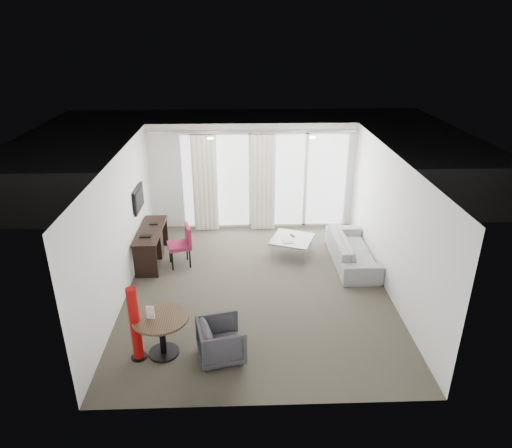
{
  "coord_description": "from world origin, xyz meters",
  "views": [
    {
      "loc": [
        -0.29,
        -7.65,
        4.75
      ],
      "look_at": [
        0.0,
        0.6,
        1.1
      ],
      "focal_mm": 32.0,
      "sensor_mm": 36.0,
      "label": 1
    }
  ],
  "objects_px": {
    "tub_armchair": "(221,341)",
    "desk_chair": "(179,246)",
    "red_lamp": "(135,324)",
    "sofa": "(352,250)",
    "round_table": "(162,335)",
    "desk": "(152,245)",
    "rattan_chair_b": "(303,186)",
    "rattan_chair_a": "(298,189)",
    "coffee_table": "(292,246)"
  },
  "relations": [
    {
      "from": "tub_armchair",
      "to": "rattan_chair_b",
      "type": "relative_size",
      "value": 0.85
    },
    {
      "from": "red_lamp",
      "to": "rattan_chair_a",
      "type": "bearing_deg",
      "value": 63.45
    },
    {
      "from": "tub_armchair",
      "to": "desk_chair",
      "type": "bearing_deg",
      "value": 5.67
    },
    {
      "from": "desk_chair",
      "to": "round_table",
      "type": "distance_m",
      "value": 2.87
    },
    {
      "from": "desk",
      "to": "coffee_table",
      "type": "bearing_deg",
      "value": 3.95
    },
    {
      "from": "rattan_chair_a",
      "to": "desk_chair",
      "type": "bearing_deg",
      "value": -132.51
    },
    {
      "from": "tub_armchair",
      "to": "rattan_chair_a",
      "type": "height_order",
      "value": "rattan_chair_a"
    },
    {
      "from": "round_table",
      "to": "red_lamp",
      "type": "xyz_separation_m",
      "value": [
        -0.37,
        -0.08,
        0.28
      ]
    },
    {
      "from": "desk",
      "to": "tub_armchair",
      "type": "relative_size",
      "value": 2.27
    },
    {
      "from": "desk_chair",
      "to": "red_lamp",
      "type": "distance_m",
      "value": 2.97
    },
    {
      "from": "desk_chair",
      "to": "desk",
      "type": "bearing_deg",
      "value": 145.24
    },
    {
      "from": "rattan_chair_a",
      "to": "sofa",
      "type": "bearing_deg",
      "value": -80.82
    },
    {
      "from": "coffee_table",
      "to": "rattan_chair_a",
      "type": "height_order",
      "value": "rattan_chair_a"
    },
    {
      "from": "rattan_chair_b",
      "to": "coffee_table",
      "type": "bearing_deg",
      "value": -105.48
    },
    {
      "from": "desk",
      "to": "red_lamp",
      "type": "distance_m",
      "value": 3.19
    },
    {
      "from": "desk_chair",
      "to": "rattan_chair_b",
      "type": "distance_m",
      "value": 5.0
    },
    {
      "from": "round_table",
      "to": "rattan_chair_b",
      "type": "height_order",
      "value": "rattan_chair_b"
    },
    {
      "from": "round_table",
      "to": "rattan_chair_a",
      "type": "xyz_separation_m",
      "value": [
        2.87,
        6.39,
        0.08
      ]
    },
    {
      "from": "round_table",
      "to": "red_lamp",
      "type": "height_order",
      "value": "red_lamp"
    },
    {
      "from": "round_table",
      "to": "red_lamp",
      "type": "distance_m",
      "value": 0.47
    },
    {
      "from": "desk",
      "to": "rattan_chair_a",
      "type": "distance_m",
      "value": 4.86
    },
    {
      "from": "red_lamp",
      "to": "sofa",
      "type": "bearing_deg",
      "value": 36.4
    },
    {
      "from": "desk_chair",
      "to": "red_lamp",
      "type": "xyz_separation_m",
      "value": [
        -0.3,
        -2.95,
        0.17
      ]
    },
    {
      "from": "desk",
      "to": "rattan_chair_b",
      "type": "xyz_separation_m",
      "value": [
        3.75,
        3.68,
        0.04
      ]
    },
    {
      "from": "red_lamp",
      "to": "sofa",
      "type": "xyz_separation_m",
      "value": [
        3.98,
        2.94,
        -0.32
      ]
    },
    {
      "from": "tub_armchair",
      "to": "coffee_table",
      "type": "relative_size",
      "value": 0.81
    },
    {
      "from": "red_lamp",
      "to": "tub_armchair",
      "type": "height_order",
      "value": "red_lamp"
    },
    {
      "from": "desk_chair",
      "to": "sofa",
      "type": "height_order",
      "value": "desk_chair"
    },
    {
      "from": "desk",
      "to": "sofa",
      "type": "xyz_separation_m",
      "value": [
        4.3,
        -0.22,
        -0.07
      ]
    },
    {
      "from": "desk_chair",
      "to": "rattan_chair_a",
      "type": "height_order",
      "value": "desk_chair"
    },
    {
      "from": "sofa",
      "to": "round_table",
      "type": "bearing_deg",
      "value": 128.3
    },
    {
      "from": "round_table",
      "to": "coffee_table",
      "type": "height_order",
      "value": "round_table"
    },
    {
      "from": "tub_armchair",
      "to": "rattan_chair_a",
      "type": "xyz_separation_m",
      "value": [
        1.95,
        6.52,
        0.11
      ]
    },
    {
      "from": "desk_chair",
      "to": "rattan_chair_b",
      "type": "xyz_separation_m",
      "value": [
        3.14,
        3.89,
        -0.04
      ]
    },
    {
      "from": "round_table",
      "to": "desk",
      "type": "bearing_deg",
      "value": 102.63
    },
    {
      "from": "red_lamp",
      "to": "coffee_table",
      "type": "xyz_separation_m",
      "value": [
        2.73,
        3.37,
        -0.43
      ]
    },
    {
      "from": "coffee_table",
      "to": "desk_chair",
      "type": "bearing_deg",
      "value": -170.08
    },
    {
      "from": "tub_armchair",
      "to": "red_lamp",
      "type": "bearing_deg",
      "value": 75.58
    },
    {
      "from": "coffee_table",
      "to": "sofa",
      "type": "bearing_deg",
      "value": -19.25
    },
    {
      "from": "coffee_table",
      "to": "desk",
      "type": "bearing_deg",
      "value": -176.05
    },
    {
      "from": "desk",
      "to": "round_table",
      "type": "bearing_deg",
      "value": -77.37
    },
    {
      "from": "red_lamp",
      "to": "tub_armchair",
      "type": "xyz_separation_m",
      "value": [
        1.28,
        -0.04,
        -0.31
      ]
    },
    {
      "from": "desk_chair",
      "to": "round_table",
      "type": "bearing_deg",
      "value": -104.05
    },
    {
      "from": "desk",
      "to": "round_table",
      "type": "relative_size",
      "value": 1.85
    },
    {
      "from": "rattan_chair_a",
      "to": "coffee_table",
      "type": "bearing_deg",
      "value": -101.91
    },
    {
      "from": "round_table",
      "to": "sofa",
      "type": "distance_m",
      "value": 4.6
    },
    {
      "from": "desk_chair",
      "to": "round_table",
      "type": "relative_size",
      "value": 1.05
    },
    {
      "from": "rattan_chair_b",
      "to": "rattan_chair_a",
      "type": "bearing_deg",
      "value": -122.58
    },
    {
      "from": "desk_chair",
      "to": "rattan_chair_b",
      "type": "height_order",
      "value": "desk_chair"
    },
    {
      "from": "desk",
      "to": "coffee_table",
      "type": "height_order",
      "value": "desk"
    }
  ]
}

